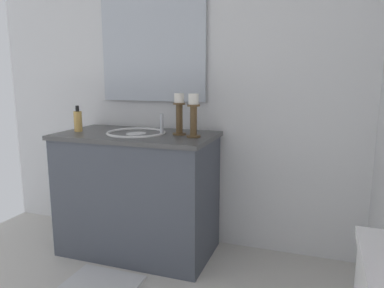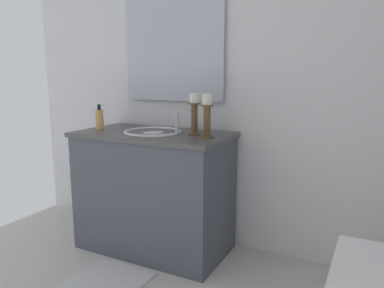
{
  "view_description": "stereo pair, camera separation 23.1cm",
  "coord_description": "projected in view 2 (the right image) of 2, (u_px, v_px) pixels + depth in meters",
  "views": [
    {
      "loc": [
        1.31,
        1.07,
        1.24
      ],
      "look_at": [
        -0.28,
        0.51,
        0.92
      ],
      "focal_mm": 34.44,
      "sensor_mm": 36.0,
      "label": 1
    },
    {
      "loc": [
        1.22,
        1.28,
        1.24
      ],
      "look_at": [
        -0.28,
        0.51,
        0.92
      ],
      "focal_mm": 34.44,
      "sensor_mm": 36.0,
      "label": 2
    }
  ],
  "objects": [
    {
      "name": "mirror",
      "position": [
        173.0,
        49.0,
        2.67
      ],
      "size": [
        0.02,
        0.81,
        0.74
      ],
      "primitive_type": "cube",
      "color": "silver"
    },
    {
      "name": "wall_left",
      "position": [
        188.0,
        76.0,
        2.7
      ],
      "size": [
        0.04,
        2.85,
        2.45
      ],
      "primitive_type": "cube",
      "color": "white",
      "rests_on": "ground"
    },
    {
      "name": "candle_holder_tall",
      "position": [
        207.0,
        115.0,
        2.3
      ],
      "size": [
        0.09,
        0.09,
        0.27
      ],
      "color": "brown",
      "rests_on": "vanity_cabinet"
    },
    {
      "name": "vanity_cabinet",
      "position": [
        154.0,
        191.0,
        2.61
      ],
      "size": [
        0.58,
        1.07,
        0.85
      ],
      "color": "#474C56",
      "rests_on": "ground"
    },
    {
      "name": "sink_basin",
      "position": [
        153.0,
        138.0,
        2.54
      ],
      "size": [
        0.4,
        0.4,
        0.24
      ],
      "color": "white",
      "rests_on": "vanity_cabinet"
    },
    {
      "name": "soap_bottle",
      "position": [
        100.0,
        119.0,
        2.66
      ],
      "size": [
        0.06,
        0.06,
        0.18
      ],
      "color": "#E5B259",
      "rests_on": "vanity_cabinet"
    },
    {
      "name": "candle_holder_short",
      "position": [
        194.0,
        113.0,
        2.41
      ],
      "size": [
        0.09,
        0.09,
        0.27
      ],
      "color": "brown",
      "rests_on": "vanity_cabinet"
    }
  ]
}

